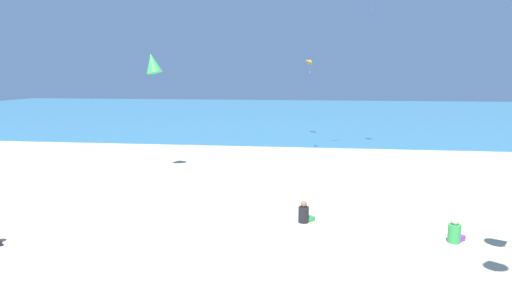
{
  "coord_description": "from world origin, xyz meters",
  "views": [
    {
      "loc": [
        1.92,
        -7.43,
        5.07
      ],
      "look_at": [
        0.0,
        6.33,
        2.67
      ],
      "focal_mm": 31.96,
      "sensor_mm": 36.0,
      "label": 1
    }
  ],
  "objects_px": {
    "person_3": "(455,233)",
    "kite_orange": "(311,62)",
    "person_0": "(304,214)",
    "kite_green": "(153,63)"
  },
  "relations": [
    {
      "from": "person_0",
      "to": "kite_green",
      "type": "xyz_separation_m",
      "value": [
        -8.12,
        7.5,
        5.38
      ]
    },
    {
      "from": "person_0",
      "to": "person_3",
      "type": "xyz_separation_m",
      "value": [
        4.63,
        -1.31,
        0.01
      ]
    },
    {
      "from": "person_0",
      "to": "person_3",
      "type": "distance_m",
      "value": 4.82
    },
    {
      "from": "person_3",
      "to": "kite_orange",
      "type": "relative_size",
      "value": 0.68
    },
    {
      "from": "person_3",
      "to": "person_0",
      "type": "bearing_deg",
      "value": 118.16
    },
    {
      "from": "person_0",
      "to": "kite_green",
      "type": "bearing_deg",
      "value": 91.35
    },
    {
      "from": "kite_orange",
      "to": "person_3",
      "type": "bearing_deg",
      "value": -78.11
    },
    {
      "from": "person_3",
      "to": "kite_green",
      "type": "xyz_separation_m",
      "value": [
        -12.75,
        8.81,
        5.37
      ]
    },
    {
      "from": "person_0",
      "to": "kite_green",
      "type": "relative_size",
      "value": 0.5
    },
    {
      "from": "person_0",
      "to": "kite_green",
      "type": "height_order",
      "value": "kite_green"
    }
  ]
}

